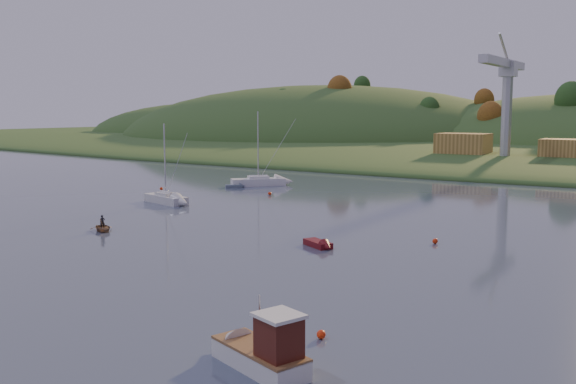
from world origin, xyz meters
The scene contains 19 objects.
shore_slope centered at (0.00, 165.00, 0.00)m, with size 640.00×150.00×7.00m, color #2F461C.
hill_left_far centered at (-160.00, 215.00, 0.00)m, with size 120.00×100.00×32.00m, color #2F461C.
hill_left centered at (-90.00, 200.00, 0.00)m, with size 170.00×140.00×44.00m, color #2F461C.
hillside_trees centered at (0.00, 185.00, 0.00)m, with size 280.00×50.00×32.00m, color #224B1A, non-canonical shape.
wharf centered at (5.00, 122.00, 1.20)m, with size 42.00×16.00×2.40m, color slate.
shed_west centered at (-8.00, 123.00, 4.80)m, with size 11.00×8.00×4.80m, color olive.
shed_east centered at (13.00, 124.00, 4.40)m, with size 9.00×7.00×4.00m, color olive.
dock_crane centered at (2.00, 118.39, 17.17)m, with size 3.20×28.00×20.30m.
fishing_boat centered at (20.58, 5.13, 0.91)m, with size 6.79×3.99×4.14m.
sailboat_near centered at (-23.31, 65.83, 0.78)m, with size 7.86×8.26×12.17m.
sailboat_far centered at (-21.99, 42.99, 0.70)m, with size 7.96×4.13×10.59m.
canoe centered at (-13.22, 24.77, 0.32)m, with size 2.20×3.08×0.64m, color #826248.
paddler centered at (-13.22, 24.77, 0.71)m, with size 0.52×0.34×1.42m, color black.
red_tender centered at (9.76, 30.07, 0.27)m, with size 3.96×2.95×1.29m.
grey_dinghy centered at (-24.57, 62.00, 0.24)m, with size 3.11×3.02×1.18m.
buoy_0 centered at (21.41, 10.10, 0.25)m, with size 0.50×0.50×0.50m, color red.
buoy_1 centered at (17.57, 37.53, 0.25)m, with size 0.50×0.50×0.50m, color red.
buoy_2 centered at (-32.38, 52.72, 0.25)m, with size 0.50×0.50×0.50m, color red.
buoy_3 centered at (-14.97, 57.20, 0.25)m, with size 0.50×0.50×0.50m, color red.
Camera 1 is at (38.32, -18.85, 12.31)m, focal length 40.00 mm.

